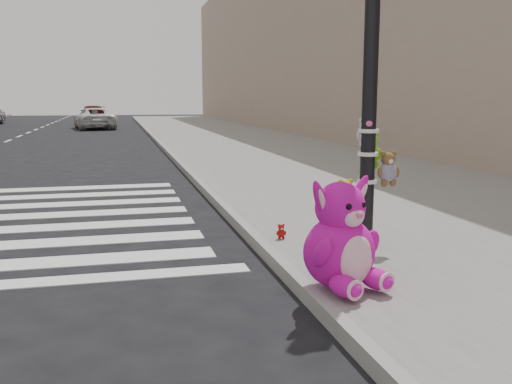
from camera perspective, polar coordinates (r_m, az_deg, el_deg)
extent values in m
plane|color=black|center=(4.30, -12.22, -15.42)|extent=(120.00, 120.00, 0.00)
cube|color=slate|center=(14.90, 6.14, 2.69)|extent=(7.00, 80.00, 0.14)
cube|color=gray|center=(14.11, -7.17, 2.30)|extent=(0.12, 80.00, 0.15)
cube|color=tan|center=(26.34, 10.36, 16.22)|extent=(5.00, 60.00, 10.00)
cylinder|color=black|center=(6.31, 11.40, 12.38)|extent=(0.16, 0.16, 4.00)
cylinder|color=white|center=(6.36, 11.03, 1.08)|extent=(0.22, 0.22, 0.04)
cylinder|color=white|center=(6.33, 11.12, 3.77)|extent=(0.22, 0.22, 0.04)
cylinder|color=white|center=(6.31, 11.19, 6.03)|extent=(0.22, 0.22, 0.04)
ellipsoid|color=#DA12AB|center=(4.81, 8.90, -9.64)|extent=(0.31, 0.39, 0.18)
ellipsoid|color=#DA12AB|center=(5.05, 11.95, -8.80)|extent=(0.31, 0.39, 0.18)
ellipsoid|color=#DA12AB|center=(5.06, 8.31, -5.96)|extent=(0.79, 0.73, 0.64)
ellipsoid|color=#F9BFD1|center=(4.91, 10.04, -6.72)|extent=(0.38, 0.24, 0.42)
sphere|color=#DA12AB|center=(4.97, 8.42, -1.49)|extent=(0.57, 0.57, 0.44)
ellipsoid|color=#DA12AB|center=(4.84, 6.52, -1.01)|extent=(0.32, 0.19, 0.44)
ellipsoid|color=#DA12AB|center=(5.10, 9.95, -0.55)|extent=(0.32, 0.19, 0.44)
imported|color=white|center=(35.03, -15.85, 7.09)|extent=(2.67, 4.67, 1.23)
imported|color=maroon|center=(45.22, -15.99, 7.53)|extent=(2.13, 4.42, 1.24)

